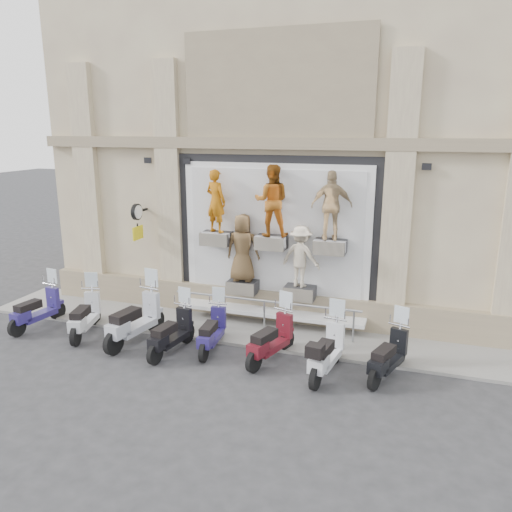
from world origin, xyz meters
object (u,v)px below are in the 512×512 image
Objects in this scene: scooter_f at (271,330)px; scooter_g at (327,342)px; scooter_c at (134,310)px; scooter_h at (389,346)px; scooter_d at (171,324)px; scooter_b at (84,307)px; guard_rail at (264,317)px; clock_sign_bracket at (137,217)px; scooter_a at (36,301)px; scooter_e at (212,323)px.

scooter_g is at bearing 5.22° from scooter_f.
scooter_c is 1.20× the size of scooter_h.
scooter_b is at bearing -178.25° from scooter_d.
scooter_c is (1.49, -0.02, 0.12)m from scooter_b.
scooter_c is 1.18m from scooter_d.
scooter_f reaches higher than guard_rail.
clock_sign_bracket reaches higher than scooter_a.
clock_sign_bracket reaches higher than scooter_e.
scooter_c is (1.01, -2.01, -1.93)m from clock_sign_bracket.
clock_sign_bracket is 0.57× the size of scooter_h.
guard_rail is 2.71× the size of scooter_f.
scooter_d is 0.95× the size of scooter_g.
scooter_b is at bearing 7.41° from scooter_a.
scooter_g is (5.86, -2.20, -2.03)m from clock_sign_bracket.
scooter_b is at bearing -162.13° from scooter_f.
scooter_b reaches higher than scooter_d.
scooter_e is 2.88m from scooter_g.
guard_rail is 2.52m from scooter_d.
scooter_a is (-2.01, -1.99, -2.06)m from clock_sign_bracket.
scooter_e is at bearing -179.51° from scooter_g.
clock_sign_bracket is 0.56× the size of scooter_d.
scooter_g reaches higher than scooter_d.
scooter_f reaches higher than scooter_b.
scooter_e is 0.91× the size of scooter_g.
scooter_e is at bearing -12.66° from scooter_b.
scooter_d is 0.97m from scooter_e.
scooter_a is 1.05× the size of scooter_e.
scooter_c is 1.23× the size of scooter_e.
guard_rail is 4.65m from scooter_b.
scooter_g reaches higher than scooter_b.
scooter_d is 4.99m from scooter_h.
scooter_a is at bearing 176.84° from scooter_e.
scooter_e is (0.85, 0.45, -0.03)m from scooter_d.
scooter_b is 2.65m from scooter_d.
scooter_d is 2.39m from scooter_f.
clock_sign_bracket is at bearing 143.69° from scooter_e.
clock_sign_bracket reaches higher than scooter_f.
guard_rail is 2.65× the size of scooter_g.
scooter_d is at bearing -154.66° from scooter_f.
scooter_b reaches higher than guard_rail.
scooter_d reaches higher than scooter_h.
scooter_a is at bearing -171.05° from scooter_c.
scooter_b is at bearing 177.73° from scooter_e.
scooter_b is at bearing -103.56° from clock_sign_bracket.
scooter_f is (2.37, 0.35, 0.02)m from scooter_d.
scooter_c is at bearing -151.91° from guard_rail.
scooter_f is at bearing 10.76° from scooter_c.
scooter_f reaches higher than scooter_e.
scooter_d is at bearing 3.68° from scooter_a.
scooter_e is at bearing 14.81° from scooter_c.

